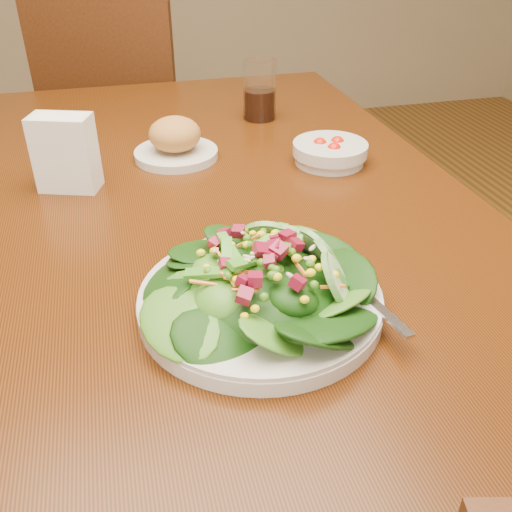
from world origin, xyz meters
name	(u,v)px	position (x,y,z in m)	size (l,w,h in m)	color
ground_plane	(217,480)	(0.00, 0.00, 0.00)	(5.00, 5.00, 0.00)	#986420
dining_table	(204,248)	(0.00, 0.00, 0.65)	(0.90, 1.40, 0.75)	#552408
chair_far	(126,137)	(-0.09, 0.99, 0.50)	(0.56, 0.56, 0.95)	#47230D
salad_plate	(268,286)	(0.03, -0.32, 0.78)	(0.30, 0.29, 0.08)	silver
bread_plate	(175,142)	(-0.02, 0.17, 0.78)	(0.16, 0.16, 0.08)	silver
tomato_bowl	(330,152)	(0.26, 0.08, 0.77)	(0.14, 0.14, 0.05)	silver
drinking_glass	(260,94)	(0.20, 0.35, 0.81)	(0.07, 0.07, 0.13)	silver
napkin_holder	(65,151)	(-0.21, 0.09, 0.82)	(0.11, 0.08, 0.13)	white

